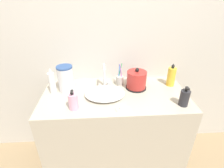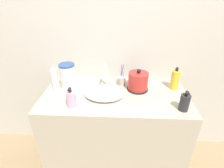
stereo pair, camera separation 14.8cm
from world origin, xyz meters
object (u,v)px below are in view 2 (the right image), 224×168
object	(u,v)px
hand_cream_bottle	(71,99)
water_pitcher	(68,77)
mouthwash_bottle	(175,79)
electric_kettle	(138,82)
lotion_bottle	(185,102)
shampoo_bottle	(55,80)
faucet	(107,74)
toothbrush_cup	(122,81)

from	to	relation	value
hand_cream_bottle	water_pitcher	world-z (taller)	water_pitcher
mouthwash_bottle	electric_kettle	bearing A→B (deg)	-174.17
electric_kettle	mouthwash_bottle	bearing A→B (deg)	5.83
lotion_bottle	shampoo_bottle	xyz separation A→B (m)	(-1.06, 0.26, 0.03)
faucet	electric_kettle	xyz separation A→B (m)	(0.29, -0.04, -0.04)
toothbrush_cup	lotion_bottle	distance (m)	0.59
toothbrush_cup	mouthwash_bottle	world-z (taller)	same
lotion_bottle	electric_kettle	bearing A→B (deg)	137.74
toothbrush_cup	shampoo_bottle	bearing A→B (deg)	-169.58
electric_kettle	faucet	bearing A→B (deg)	171.05
water_pitcher	faucet	bearing A→B (deg)	8.96
shampoo_bottle	hand_cream_bottle	size ratio (longest dim) A/B	1.42
hand_cream_bottle	faucet	bearing A→B (deg)	53.12
faucet	hand_cream_bottle	distance (m)	0.42
electric_kettle	hand_cream_bottle	bearing A→B (deg)	-151.87
faucet	water_pitcher	xyz separation A→B (m)	(-0.34, -0.05, -0.00)
mouthwash_bottle	hand_cream_bottle	bearing A→B (deg)	-159.80
shampoo_bottle	hand_cream_bottle	xyz separation A→B (m)	(0.21, -0.25, -0.03)
lotion_bottle	water_pitcher	world-z (taller)	water_pitcher
water_pitcher	toothbrush_cup	bearing A→B (deg)	9.63
faucet	shampoo_bottle	distance (m)	0.46
lotion_bottle	water_pitcher	xyz separation A→B (m)	(-0.95, 0.28, 0.05)
faucet	toothbrush_cup	xyz separation A→B (m)	(0.14, 0.03, -0.07)
toothbrush_cup	mouthwash_bottle	bearing A→B (deg)	-4.65
faucet	lotion_bottle	xyz separation A→B (m)	(0.61, -0.34, -0.06)
water_pitcher	electric_kettle	bearing A→B (deg)	0.82
faucet	mouthwash_bottle	size ratio (longest dim) A/B	1.01
faucet	lotion_bottle	size ratio (longest dim) A/B	1.34
water_pitcher	lotion_bottle	bearing A→B (deg)	-16.61
lotion_bottle	mouthwash_bottle	distance (m)	0.33
faucet	mouthwash_bottle	xyz separation A→B (m)	(0.62, -0.01, -0.03)
faucet	hand_cream_bottle	xyz separation A→B (m)	(-0.25, -0.33, -0.06)
toothbrush_cup	hand_cream_bottle	distance (m)	0.53
toothbrush_cup	hand_cream_bottle	xyz separation A→B (m)	(-0.39, -0.36, 0.02)
electric_kettle	shampoo_bottle	bearing A→B (deg)	-177.16
lotion_bottle	hand_cream_bottle	world-z (taller)	same
toothbrush_cup	lotion_bottle	size ratio (longest dim) A/B	1.33
faucet	hand_cream_bottle	size ratio (longest dim) A/B	1.34
mouthwash_bottle	water_pitcher	xyz separation A→B (m)	(-0.96, -0.04, 0.03)
hand_cream_bottle	water_pitcher	size ratio (longest dim) A/B	0.70
toothbrush_cup	water_pitcher	xyz separation A→B (m)	(-0.48, -0.08, 0.07)
shampoo_bottle	toothbrush_cup	bearing A→B (deg)	10.42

